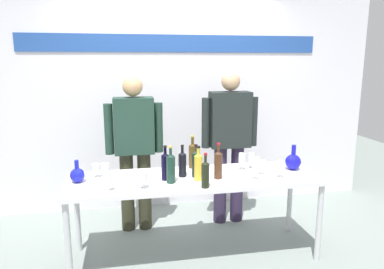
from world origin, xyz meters
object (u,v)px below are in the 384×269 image
Objects in this scene: presenter_right at (229,138)px; wine_glass_right_5 at (256,162)px; wine_bottle_3 at (196,163)px; wine_glass_right_4 at (242,158)px; wine_glass_right_2 at (281,166)px; wine_bottle_5 at (165,165)px; decanter_blue_left at (77,175)px; wine_glass_left_3 at (96,168)px; wine_glass_left_0 at (108,178)px; wine_glass_right_1 at (252,158)px; wine_bottle_0 at (182,163)px; wine_bottle_4 at (171,167)px; display_table at (195,183)px; wine_bottle_2 at (193,154)px; wine_glass_left_2 at (143,178)px; wine_bottle_6 at (198,166)px; wine_bottle_1 at (205,173)px; presenter_left at (135,145)px; wine_bottle_7 at (218,164)px; wine_glass_right_0 at (256,168)px; wine_glass_right_3 at (262,164)px; decanter_blue_right at (293,161)px.

presenter_right is 0.62m from wine_glass_right_5.
wine_bottle_3 reaches higher than wine_glass_right_4.
wine_bottle_5 is at bearing 171.69° from wine_glass_right_2.
decanter_blue_left is 1.46× the size of wine_glass_right_5.
wine_glass_left_3 is (-1.38, -0.52, -0.11)m from presenter_right.
wine_glass_left_0 reaches higher than wine_glass_right_1.
wine_glass_left_3 is at bearing 35.09° from decanter_blue_left.
wine_bottle_4 reaches higher than wine_bottle_0.
wine_bottle_5 is 0.63m from wine_glass_left_3.
wine_glass_right_1 is at bearing -81.99° from presenter_right.
display_table is 7.07× the size of wine_bottle_2.
decanter_blue_left is 0.60m from wine_glass_left_2.
wine_bottle_1 is at bearing -84.31° from wine_bottle_6.
wine_glass_right_1 is at bearing 3.96° from decanter_blue_left.
presenter_left is 5.51× the size of wine_bottle_3.
wine_glass_right_2 is (1.21, 0.04, 0.02)m from wine_glass_left_2.
wine_bottle_6 is at bearing 14.17° from wine_glass_left_2.
wine_bottle_6 is at bearing -84.35° from display_table.
wine_bottle_7 is (0.18, -0.08, 0.01)m from wine_bottle_3.
wine_glass_left_2 is 0.98m from wine_glass_right_0.
wine_bottle_4 reaches higher than wine_bottle_5.
wine_glass_left_0 is at bearing -147.07° from wine_bottle_2.
wine_glass_left_0 is at bearing -171.17° from wine_bottle_7.
wine_glass_right_3 reaches higher than display_table.
wine_bottle_2 is 0.71m from wine_glass_left_2.
decanter_blue_left is 1.61m from wine_glass_right_5.
presenter_left is at bearing 144.66° from wine_bottle_2.
presenter_right is at bearing 41.46° from wine_bottle_5.
decanter_blue_left reaches higher than wine_glass_right_1.
wine_glass_right_0 is at bearing -20.53° from wine_bottle_3.
display_table is 9.42× the size of decanter_blue_right.
wine_glass_right_4 is (-0.03, 0.30, 0.01)m from wine_glass_right_0.
wine_glass_left_0 is (0.27, -0.27, 0.04)m from decanter_blue_left.
wine_bottle_3 is at bearing 155.84° from wine_bottle_7.
wine_bottle_3 is (-0.02, -0.27, -0.00)m from wine_bottle_2.
wine_bottle_0 reaches higher than decanter_blue_left.
wine_glass_right_0 is at bearing -131.41° from wine_glass_right_3.
wine_bottle_0 is 0.17m from wine_bottle_5.
wine_glass_right_2 is at bearing -58.31° from wine_glass_right_5.
decanter_blue_right is at bearing 8.95° from wine_bottle_7.
wine_bottle_2 is at bearing 158.16° from wine_glass_right_5.
wine_bottle_7 is at bearing -162.12° from wine_glass_right_5.
wine_glass_left_0 is at bearing -163.19° from wine_bottle_3.
decanter_blue_left is at bearing -176.04° from wine_glass_right_1.
wine_bottle_4 reaches higher than display_table.
wine_glass_right_4 is at bearing 126.45° from wine_glass_right_3.
decanter_blue_left reaches higher than wine_glass_left_2.
decanter_blue_right is 0.32m from wine_glass_right_2.
wine_bottle_7 is at bearing -177.77° from wine_glass_right_3.
wine_bottle_5 is at bearing -174.66° from wine_glass_right_5.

